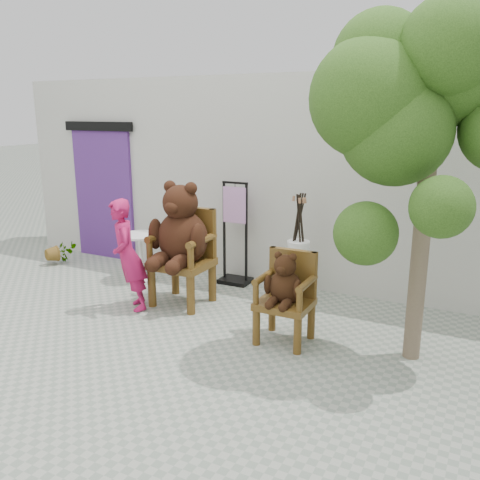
{
  "coord_description": "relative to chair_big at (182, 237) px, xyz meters",
  "views": [
    {
      "loc": [
        3.01,
        -4.04,
        2.49
      ],
      "look_at": [
        0.25,
        1.35,
        0.95
      ],
      "focal_mm": 38.0,
      "sensor_mm": 36.0,
      "label": 1
    }
  ],
  "objects": [
    {
      "name": "doorway",
      "position": [
        -2.43,
        1.28,
        0.25
      ],
      "size": [
        1.4,
        0.11,
        2.33
      ],
      "color": "#4F2672",
      "rests_on": "ground"
    },
    {
      "name": "person",
      "position": [
        -0.49,
        -0.49,
        -0.19
      ],
      "size": [
        0.61,
        0.62,
        1.44
      ],
      "primitive_type": "imported",
      "rotation": [
        0.0,
        0.0,
        -0.79
      ],
      "color": "#B21550",
      "rests_on": "ground"
    },
    {
      "name": "tree",
      "position": [
        2.82,
        -0.27,
        1.73
      ],
      "size": [
        2.1,
        1.64,
        3.49
      ],
      "rotation": [
        0.0,
        0.0,
        -0.27
      ],
      "color": "brown",
      "rests_on": "ground"
    },
    {
      "name": "display_stand",
      "position": [
        0.23,
        1.05,
        -0.33
      ],
      "size": [
        0.46,
        0.36,
        1.51
      ],
      "rotation": [
        0.0,
        0.0,
        0.02
      ],
      "color": "black",
      "rests_on": "ground"
    },
    {
      "name": "cafe_table",
      "position": [
        -1.11,
        0.55,
        -0.47
      ],
      "size": [
        0.6,
        0.6,
        0.7
      ],
      "rotation": [
        0.0,
        0.0,
        0.27
      ],
      "color": "white",
      "rests_on": "ground"
    },
    {
      "name": "chair_big",
      "position": [
        0.0,
        0.0,
        0.0
      ],
      "size": [
        0.81,
        0.86,
        1.63
      ],
      "color": "#482F0F",
      "rests_on": "ground"
    },
    {
      "name": "ground_plane",
      "position": [
        0.57,
        -1.29,
        -0.91
      ],
      "size": [
        60.0,
        60.0,
        0.0
      ],
      "primitive_type": "plane",
      "color": "gray",
      "rests_on": "ground"
    },
    {
      "name": "back_wall",
      "position": [
        0.57,
        1.81,
        0.59
      ],
      "size": [
        9.0,
        1.0,
        3.0
      ],
      "primitive_type": "cube",
      "color": "beige",
      "rests_on": "ground"
    },
    {
      "name": "potted_plant",
      "position": [
        -2.83,
        0.57,
        -0.69
      ],
      "size": [
        0.51,
        0.49,
        0.45
      ],
      "primitive_type": "imported",
      "rotation": [
        0.0,
        0.0,
        -0.41
      ],
      "color": "#1C3A0F",
      "rests_on": "ground"
    },
    {
      "name": "stool_bucket",
      "position": [
        1.3,
        0.83,
        -0.27
      ],
      "size": [
        0.32,
        0.32,
        1.45
      ],
      "rotation": [
        0.0,
        0.0,
        0.14
      ],
      "color": "white",
      "rests_on": "ground"
    },
    {
      "name": "chair_small",
      "position": [
        1.64,
        -0.44,
        -0.3
      ],
      "size": [
        0.57,
        0.55,
        1.03
      ],
      "color": "#482F0F",
      "rests_on": "ground"
    }
  ]
}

